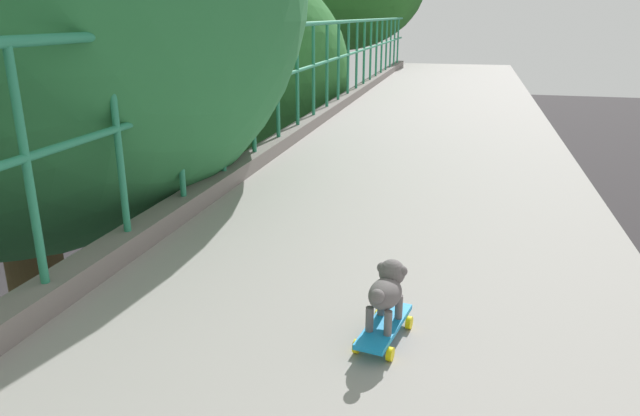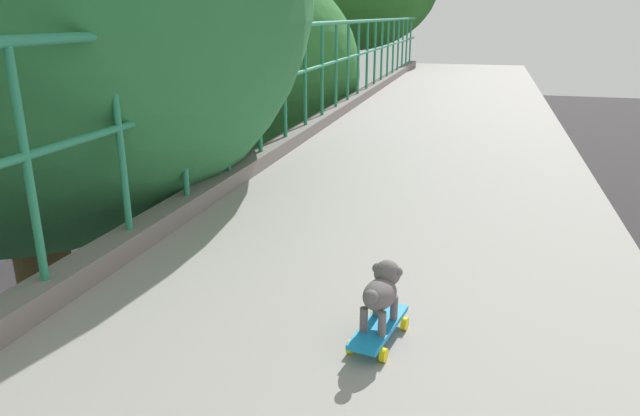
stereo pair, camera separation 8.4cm
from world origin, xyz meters
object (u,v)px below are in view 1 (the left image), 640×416
small_dog (387,288)px  car_blue_fifth (161,345)px  city_bus (215,154)px  toy_skateboard (384,327)px

small_dog → car_blue_fifth: bearing=127.6°
city_bus → toy_skateboard: size_ratio=23.26×
car_blue_fifth → city_bus: (-3.97, 11.98, 1.22)m
city_bus → toy_skateboard: bearing=-63.5°
city_bus → small_dog: size_ratio=34.31×
car_blue_fifth → city_bus: city_bus is taller
small_dog → toy_skateboard: bearing=-103.6°
car_blue_fifth → city_bus: 12.68m
car_blue_fifth → toy_skateboard: toy_skateboard is taller
car_blue_fifth → toy_skateboard: size_ratio=9.50×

